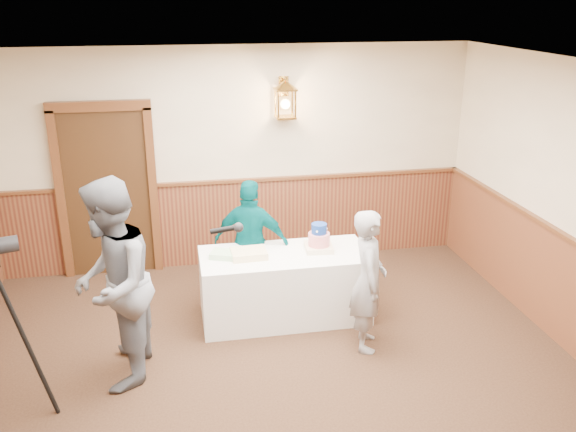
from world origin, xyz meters
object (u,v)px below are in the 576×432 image
object	(u,v)px
baker	(368,280)
sheet_cake_yellow	(249,254)
sheet_cake_green	(224,254)
interviewer	(112,285)
display_table	(285,285)
tiered_cake	(319,240)
assistant_p	(251,243)

from	to	relation	value
baker	sheet_cake_yellow	bearing A→B (deg)	69.17
sheet_cake_green	interviewer	world-z (taller)	interviewer
sheet_cake_yellow	sheet_cake_green	xyz separation A→B (m)	(-0.26, 0.05, -0.01)
display_table	tiered_cake	size ratio (longest dim) A/B	5.68
tiered_cake	interviewer	size ratio (longest dim) A/B	0.16
sheet_cake_yellow	baker	bearing A→B (deg)	-33.94
interviewer	assistant_p	distance (m)	1.89
baker	assistant_p	size ratio (longest dim) A/B	0.99
tiered_cake	sheet_cake_green	distance (m)	1.03
display_table	baker	world-z (taller)	baker
sheet_cake_green	baker	size ratio (longest dim) A/B	0.18
display_table	sheet_cake_green	distance (m)	0.76
sheet_cake_yellow	sheet_cake_green	distance (m)	0.26
tiered_cake	sheet_cake_yellow	size ratio (longest dim) A/B	0.86
tiered_cake	interviewer	xyz separation A→B (m)	(-2.08, -0.90, 0.09)
tiered_cake	sheet_cake_yellow	bearing A→B (deg)	-176.44
sheet_cake_yellow	baker	xyz separation A→B (m)	(1.08, -0.73, -0.06)
sheet_cake_green	baker	distance (m)	1.55
assistant_p	sheet_cake_yellow	bearing A→B (deg)	100.04
interviewer	baker	bearing A→B (deg)	98.68
display_table	interviewer	world-z (taller)	interviewer
tiered_cake	baker	world-z (taller)	baker
tiered_cake	assistant_p	size ratio (longest dim) A/B	0.22
interviewer	assistant_p	size ratio (longest dim) A/B	1.31
tiered_cake	baker	xyz separation A→B (m)	(0.31, -0.78, -0.14)
display_table	sheet_cake_green	size ratio (longest dim) A/B	6.89
sheet_cake_green	display_table	bearing A→B (deg)	-2.80
display_table	baker	distance (m)	1.08
display_table	assistant_p	bearing A→B (deg)	127.27
tiered_cake	sheet_cake_green	xyz separation A→B (m)	(-1.03, -0.00, -0.09)
sheet_cake_green	baker	xyz separation A→B (m)	(1.34, -0.77, -0.05)
display_table	interviewer	xyz separation A→B (m)	(-1.70, -0.86, 0.59)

